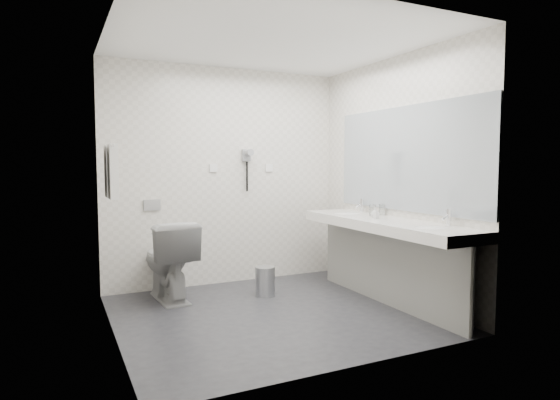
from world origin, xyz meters
TOP-DOWN VIEW (x-y plane):
  - floor at (0.00, 0.00)m, footprint 2.80×2.80m
  - ceiling at (0.00, 0.00)m, footprint 2.80×2.80m
  - wall_back at (0.00, 1.30)m, footprint 2.80×0.00m
  - wall_front at (0.00, -1.30)m, footprint 2.80×0.00m
  - wall_left at (-1.40, 0.00)m, footprint 0.00×2.60m
  - wall_right at (1.40, 0.00)m, footprint 0.00×2.60m
  - vanity_counter at (1.12, -0.20)m, footprint 0.55×2.20m
  - vanity_panel at (1.15, -0.20)m, footprint 0.03×2.15m
  - vanity_post_near at (1.18, -1.24)m, footprint 0.06×0.06m
  - vanity_post_far at (1.18, 0.84)m, footprint 0.06×0.06m
  - mirror at (1.39, -0.20)m, footprint 0.02×2.20m
  - basin_near at (1.12, -0.85)m, footprint 0.40×0.31m
  - basin_far at (1.12, 0.45)m, footprint 0.40×0.31m
  - faucet_near at (1.32, -0.85)m, footprint 0.04×0.04m
  - faucet_far at (1.32, 0.45)m, footprint 0.04×0.04m
  - soap_bottle_a at (1.08, -0.13)m, footprint 0.04×0.04m
  - soap_bottle_b at (1.15, -0.02)m, footprint 0.09×0.09m
  - glass_left at (1.20, 0.09)m, footprint 0.09×0.09m
  - glass_right at (1.35, 0.13)m, footprint 0.08×0.08m
  - toilet at (-0.77, 0.88)m, footprint 0.51×0.84m
  - flush_plate at (-0.85, 1.29)m, footprint 0.18×0.02m
  - pedal_bin at (0.18, 0.58)m, footprint 0.23×0.23m
  - bin_lid at (0.18, 0.58)m, footprint 0.21×0.21m
  - towel_rail at (-1.35, 0.55)m, footprint 0.02×0.62m
  - towel_near at (-1.34, 0.41)m, footprint 0.07×0.24m
  - towel_far at (-1.34, 0.69)m, footprint 0.07×0.24m
  - dryer_cradle at (0.25, 1.27)m, footprint 0.10×0.04m
  - dryer_barrel at (0.25, 1.20)m, footprint 0.08×0.14m
  - dryer_cord at (0.25, 1.26)m, footprint 0.02×0.02m
  - switch_plate_a at (-0.15, 1.29)m, footprint 0.09×0.02m
  - switch_plate_b at (0.55, 1.29)m, footprint 0.09×0.02m

SIDE VIEW (x-z plane):
  - floor at x=0.00m, z-range 0.00..0.00m
  - pedal_bin at x=0.18m, z-range 0.00..0.30m
  - bin_lid at x=0.18m, z-range 0.30..0.31m
  - vanity_panel at x=1.15m, z-range 0.00..0.75m
  - vanity_post_near at x=1.18m, z-range 0.00..0.75m
  - vanity_post_far at x=1.18m, z-range 0.00..0.75m
  - toilet at x=-0.77m, z-range 0.00..0.82m
  - vanity_counter at x=1.12m, z-range 0.75..0.85m
  - basin_near at x=1.12m, z-range 0.81..0.86m
  - basin_far at x=1.12m, z-range 0.81..0.86m
  - soap_bottle_a at x=1.08m, z-range 0.85..0.95m
  - soap_bottle_b at x=1.15m, z-range 0.85..0.95m
  - glass_right at x=1.35m, z-range 0.85..0.97m
  - glass_left at x=1.20m, z-range 0.85..0.97m
  - faucet_near at x=1.32m, z-range 0.85..1.00m
  - faucet_far at x=1.32m, z-range 0.85..1.00m
  - flush_plate at x=-0.85m, z-range 0.89..1.01m
  - wall_back at x=0.00m, z-range -0.15..2.65m
  - wall_front at x=0.00m, z-range -0.15..2.65m
  - wall_left at x=-1.40m, z-range -0.05..2.55m
  - wall_right at x=1.40m, z-range -0.05..2.55m
  - dryer_cord at x=0.25m, z-range 1.07..1.43m
  - towel_near at x=-1.34m, z-range 1.09..1.57m
  - towel_far at x=-1.34m, z-range 1.09..1.57m
  - switch_plate_a at x=-0.15m, z-range 1.31..1.40m
  - switch_plate_b at x=0.55m, z-range 1.31..1.40m
  - mirror at x=1.39m, z-range 0.92..1.98m
  - dryer_cradle at x=0.25m, z-range 1.43..1.57m
  - dryer_barrel at x=0.25m, z-range 1.49..1.57m
  - towel_rail at x=-1.35m, z-range 1.54..1.56m
  - ceiling at x=0.00m, z-range 2.50..2.50m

